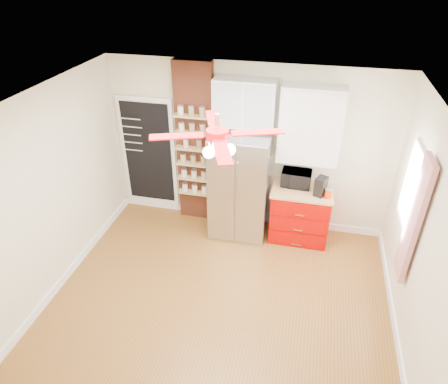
% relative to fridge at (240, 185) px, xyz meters
% --- Properties ---
extents(floor, '(4.50, 4.50, 0.00)m').
position_rel_fridge_xyz_m(floor, '(0.05, -1.63, -0.88)').
color(floor, brown).
rests_on(floor, ground).
extents(ceiling, '(4.50, 4.50, 0.00)m').
position_rel_fridge_xyz_m(ceiling, '(0.05, -1.63, 1.83)').
color(ceiling, white).
rests_on(ceiling, wall_back).
extents(wall_back, '(4.50, 0.02, 2.70)m').
position_rel_fridge_xyz_m(wall_back, '(0.05, 0.37, 0.48)').
color(wall_back, beige).
rests_on(wall_back, floor).
extents(wall_front, '(4.50, 0.02, 2.70)m').
position_rel_fridge_xyz_m(wall_front, '(0.05, -3.63, 0.48)').
color(wall_front, beige).
rests_on(wall_front, floor).
extents(wall_left, '(0.02, 4.00, 2.70)m').
position_rel_fridge_xyz_m(wall_left, '(-2.20, -1.63, 0.48)').
color(wall_left, beige).
rests_on(wall_left, floor).
extents(wall_right, '(0.02, 4.00, 2.70)m').
position_rel_fridge_xyz_m(wall_right, '(2.30, -1.63, 0.48)').
color(wall_right, beige).
rests_on(wall_right, floor).
extents(chalkboard, '(0.95, 0.05, 1.95)m').
position_rel_fridge_xyz_m(chalkboard, '(-1.65, 0.33, 0.23)').
color(chalkboard, white).
rests_on(chalkboard, wall_back).
extents(brick_pillar, '(0.60, 0.16, 2.70)m').
position_rel_fridge_xyz_m(brick_pillar, '(-0.80, 0.29, 0.48)').
color(brick_pillar, brown).
rests_on(brick_pillar, floor).
extents(fridge, '(0.90, 0.70, 1.75)m').
position_rel_fridge_xyz_m(fridge, '(0.00, 0.00, 0.00)').
color(fridge, '#A1A2A6').
rests_on(fridge, floor).
extents(upper_glass_cabinet, '(0.90, 0.35, 0.70)m').
position_rel_fridge_xyz_m(upper_glass_cabinet, '(0.00, 0.20, 1.27)').
color(upper_glass_cabinet, white).
rests_on(upper_glass_cabinet, wall_back).
extents(red_cabinet, '(0.94, 0.64, 0.90)m').
position_rel_fridge_xyz_m(red_cabinet, '(0.97, 0.05, -0.42)').
color(red_cabinet, '#A80300').
rests_on(red_cabinet, floor).
extents(upper_shelf_unit, '(0.90, 0.30, 1.15)m').
position_rel_fridge_xyz_m(upper_shelf_unit, '(0.97, 0.22, 1.00)').
color(upper_shelf_unit, white).
rests_on(upper_shelf_unit, wall_back).
extents(window, '(0.04, 0.75, 1.05)m').
position_rel_fridge_xyz_m(window, '(2.28, -0.73, 0.68)').
color(window, white).
rests_on(window, wall_right).
extents(curtain, '(0.06, 0.40, 1.55)m').
position_rel_fridge_xyz_m(curtain, '(2.23, -1.28, 0.57)').
color(curtain, '#B51823').
rests_on(curtain, wall_right).
extents(ceiling_fan, '(1.40, 1.40, 0.44)m').
position_rel_fridge_xyz_m(ceiling_fan, '(0.05, -1.63, 1.55)').
color(ceiling_fan, silver).
rests_on(ceiling_fan, ceiling).
extents(toaster_oven, '(0.46, 0.32, 0.25)m').
position_rel_fridge_xyz_m(toaster_oven, '(0.85, 0.16, 0.15)').
color(toaster_oven, black).
rests_on(toaster_oven, red_cabinet).
extents(coffee_maker, '(0.21, 0.23, 0.29)m').
position_rel_fridge_xyz_m(coffee_maker, '(1.23, -0.05, 0.17)').
color(coffee_maker, black).
rests_on(coffee_maker, red_cabinet).
extents(canister_left, '(0.13, 0.13, 0.14)m').
position_rel_fridge_xyz_m(canister_left, '(1.34, -0.10, 0.09)').
color(canister_left, '#B22E09').
rests_on(canister_left, red_cabinet).
extents(canister_right, '(0.13, 0.13, 0.13)m').
position_rel_fridge_xyz_m(canister_right, '(1.34, 0.02, 0.09)').
color(canister_right, '#A21B09').
rests_on(canister_right, red_cabinet).
extents(pantry_jar_oats, '(0.09, 0.09, 0.13)m').
position_rel_fridge_xyz_m(pantry_jar_oats, '(-0.91, 0.14, 0.56)').
color(pantry_jar_oats, beige).
rests_on(pantry_jar_oats, brick_pillar).
extents(pantry_jar_beans, '(0.10, 0.10, 0.13)m').
position_rel_fridge_xyz_m(pantry_jar_beans, '(-0.70, 0.17, 0.56)').
color(pantry_jar_beans, '#8E5D48').
rests_on(pantry_jar_beans, brick_pillar).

